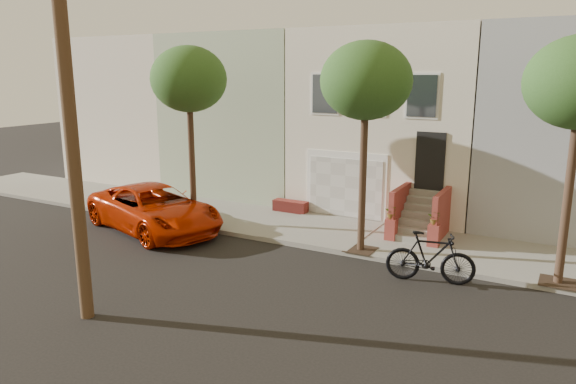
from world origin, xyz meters
The scene contains 7 objects.
ground centered at (0.00, 0.00, 0.00)m, with size 90.00×90.00×0.00m, color black.
sidewalk centered at (0.00, 5.35, 0.07)m, with size 40.00×3.70×0.15m, color gray.
house_row centered at (0.00, 11.19, 3.64)m, with size 33.10×11.70×7.00m.
tree_left centered at (-5.50, 3.90, 5.26)m, with size 2.70×2.57×6.30m.
tree_mid centered at (1.00, 3.90, 5.26)m, with size 2.70×2.57×6.30m.
pickup_truck centered at (-6.37, 2.76, 0.81)m, with size 2.67×5.80×1.61m, color #BD2300.
motorcycle centered at (3.44, 2.66, 0.70)m, with size 0.66×2.35×1.41m, color black.
Camera 1 is at (6.54, -10.95, 5.55)m, focal length 33.12 mm.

